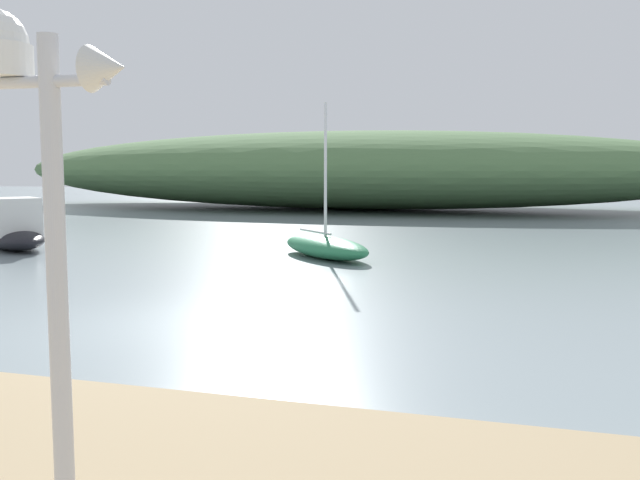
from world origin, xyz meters
TOP-DOWN VIEW (x-y plane):
  - ground_plane at (0.00, 0.00)m, footprint 120.00×120.00m
  - distant_hill at (-4.87, 29.81)m, footprint 41.53×14.22m
  - mast_structure at (2.40, -6.25)m, footprint 1.11×0.45m
  - sailboat_off_point at (-0.01, 8.28)m, footprint 3.62×3.57m
  - motorboat_outer_mooring at (-9.32, 7.48)m, footprint 4.04×3.51m

SIDE VIEW (x-z plane):
  - ground_plane at x=0.00m, z-range 0.00..0.00m
  - sailboat_off_point at x=-0.01m, z-range -1.74..2.35m
  - motorboat_outer_mooring at x=-9.32m, z-range -0.23..1.30m
  - distant_hill at x=-4.87m, z-range 0.00..4.40m
  - mast_structure at x=2.40m, z-range 1.17..4.34m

